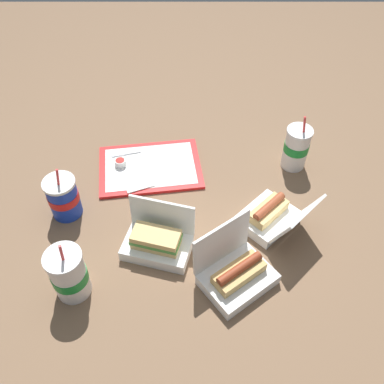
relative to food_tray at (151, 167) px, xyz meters
The scene contains 11 objects.
ground_plane 0.29m from the food_tray, 46.87° to the right, with size 3.20×3.20×0.00m, color brown.
food_tray is the anchor object (origin of this frame).
ketchup_cup 0.11m from the food_tray, behind, with size 0.04×0.04×0.02m.
napkin_stack 0.08m from the food_tray, 118.60° to the right, with size 0.10×0.10×0.00m, color white.
plastic_fork 0.11m from the food_tray, 145.77° to the left, with size 0.11×0.01×0.01m, color white.
clamshell_hotdog_right 0.48m from the food_tray, 32.42° to the right, with size 0.27×0.27×0.17m.
clamshell_sandwich_front 0.37m from the food_tray, 82.38° to the right, with size 0.23×0.18×0.16m.
clamshell_hotdog_center 0.55m from the food_tray, 59.12° to the right, with size 0.26×0.25×0.19m.
soda_cup_right 0.53m from the food_tray, ahead, with size 0.09×0.09×0.23m.
soda_cup_center 0.34m from the food_tray, 141.51° to the right, with size 0.10×0.10×0.21m.
soda_cup_front 0.54m from the food_tray, 110.43° to the right, with size 0.10×0.10×0.23m.
Camera 1 is at (-0.04, -0.91, 1.11)m, focal length 40.00 mm.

